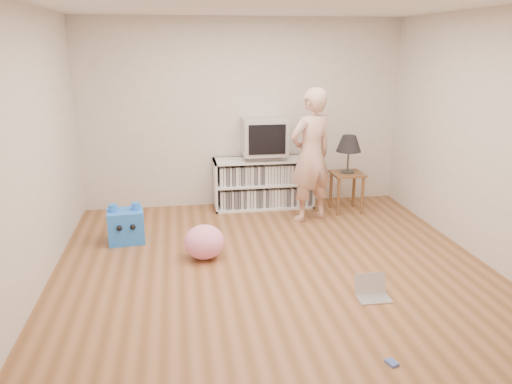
{
  "coord_description": "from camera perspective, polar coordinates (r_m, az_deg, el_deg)",
  "views": [
    {
      "loc": [
        -0.93,
        -4.68,
        2.23
      ],
      "look_at": [
        -0.11,
        0.4,
        0.71
      ],
      "focal_mm": 35.0,
      "sensor_mm": 36.0,
      "label": 1
    }
  ],
  "objects": [
    {
      "name": "plush_blue",
      "position": [
        6.03,
        -14.65,
        -3.74
      ],
      "size": [
        0.44,
        0.39,
        0.47
      ],
      "rotation": [
        0.0,
        0.0,
        0.11
      ],
      "color": "blue",
      "rests_on": "ground"
    },
    {
      "name": "laptop",
      "position": [
        4.79,
        13.12,
        -10.96
      ],
      "size": [
        0.3,
        0.24,
        0.2
      ],
      "rotation": [
        0.0,
        0.0,
        -0.0
      ],
      "color": "silver",
      "rests_on": "ground"
    },
    {
      "name": "dvd_deck",
      "position": [
        6.97,
        0.88,
        4.09
      ],
      "size": [
        0.45,
        0.35,
        0.07
      ],
      "primitive_type": "cube",
      "color": "gray",
      "rests_on": "media_unit"
    },
    {
      "name": "playing_cards",
      "position": [
        3.96,
        15.26,
        -18.31
      ],
      "size": [
        0.09,
        0.11,
        0.02
      ],
      "primitive_type": "cube",
      "rotation": [
        0.0,
        0.0,
        0.31
      ],
      "color": "#4860C0",
      "rests_on": "ground"
    },
    {
      "name": "table_lamp",
      "position": [
        6.86,
        10.56,
        5.36
      ],
      "size": [
        0.34,
        0.34,
        0.52
      ],
      "color": "#333333",
      "rests_on": "side_table"
    },
    {
      "name": "ceiling",
      "position": [
        4.79,
        2.24,
        20.89
      ],
      "size": [
        4.5,
        4.5,
        0.01
      ],
      "primitive_type": "cube",
      "color": "white",
      "rests_on": "walls"
    },
    {
      "name": "side_table",
      "position": [
        6.98,
        10.34,
        1.13
      ],
      "size": [
        0.42,
        0.42,
        0.55
      ],
      "color": "brown",
      "rests_on": "ground"
    },
    {
      "name": "person",
      "position": [
        6.45,
        6.29,
        4.16
      ],
      "size": [
        0.74,
        0.63,
        1.73
      ],
      "primitive_type": "imported",
      "rotation": [
        0.0,
        0.0,
        3.54
      ],
      "color": "#D7A893",
      "rests_on": "ground"
    },
    {
      "name": "media_unit",
      "position": [
        7.08,
        0.85,
        1.07
      ],
      "size": [
        1.4,
        0.45,
        0.7
      ],
      "color": "white",
      "rests_on": "ground"
    },
    {
      "name": "ground",
      "position": [
        5.27,
        1.93,
        -8.56
      ],
      "size": [
        4.5,
        4.5,
        0.0
      ],
      "primitive_type": "plane",
      "color": "brown",
      "rests_on": "ground"
    },
    {
      "name": "plush_pink",
      "position": [
        5.44,
        -5.93,
        -5.71
      ],
      "size": [
        0.47,
        0.47,
        0.37
      ],
      "primitive_type": "ellipsoid",
      "rotation": [
        0.0,
        0.0,
        0.07
      ],
      "color": "pink",
      "rests_on": "ground"
    },
    {
      "name": "crt_tv",
      "position": [
        6.91,
        0.9,
        6.39
      ],
      "size": [
        0.6,
        0.53,
        0.5
      ],
      "color": "#A8A8AD",
      "rests_on": "dvd_deck"
    },
    {
      "name": "walls",
      "position": [
        4.87,
        2.07,
        5.45
      ],
      "size": [
        4.52,
        4.52,
        2.6
      ],
      "color": "beige",
      "rests_on": "ground"
    }
  ]
}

